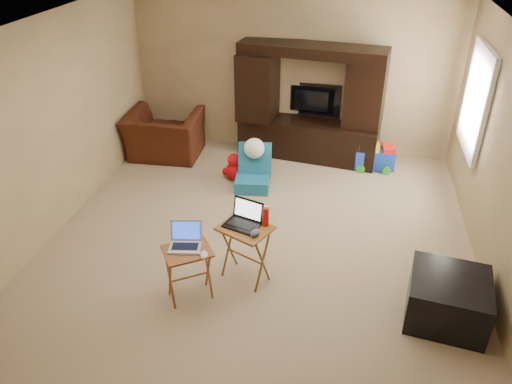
% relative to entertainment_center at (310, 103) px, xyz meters
% --- Properties ---
extents(floor, '(5.50, 5.50, 0.00)m').
position_rel_entertainment_center_xyz_m(floor, '(-0.31, -2.45, -0.89)').
color(floor, tan).
rests_on(floor, ground).
extents(ceiling, '(5.50, 5.50, 0.00)m').
position_rel_entertainment_center_xyz_m(ceiling, '(-0.31, -2.45, 1.61)').
color(ceiling, silver).
rests_on(ceiling, ground).
extents(wall_back, '(5.00, 0.00, 5.00)m').
position_rel_entertainment_center_xyz_m(wall_back, '(-0.31, 0.30, 0.36)').
color(wall_back, tan).
rests_on(wall_back, ground).
extents(wall_front, '(5.00, 0.00, 5.00)m').
position_rel_entertainment_center_xyz_m(wall_front, '(-0.31, -5.20, 0.36)').
color(wall_front, tan).
rests_on(wall_front, ground).
extents(wall_left, '(0.00, 5.50, 5.50)m').
position_rel_entertainment_center_xyz_m(wall_left, '(-2.81, -2.45, 0.36)').
color(wall_left, tan).
rests_on(wall_left, ground).
extents(wall_right, '(0.00, 5.50, 5.50)m').
position_rel_entertainment_center_xyz_m(wall_right, '(2.19, -2.45, 0.36)').
color(wall_right, tan).
rests_on(wall_right, ground).
extents(window_pane, '(0.00, 1.20, 1.20)m').
position_rel_entertainment_center_xyz_m(window_pane, '(2.17, -0.90, 0.51)').
color(window_pane, white).
rests_on(window_pane, ground).
extents(window_frame, '(0.06, 1.14, 1.34)m').
position_rel_entertainment_center_xyz_m(window_frame, '(2.15, -0.90, 0.51)').
color(window_frame, white).
rests_on(window_frame, ground).
extents(entertainment_center, '(2.23, 0.84, 1.78)m').
position_rel_entertainment_center_xyz_m(entertainment_center, '(0.00, 0.00, 0.00)').
color(entertainment_center, black).
rests_on(entertainment_center, floor).
extents(television, '(0.91, 0.20, 0.52)m').
position_rel_entertainment_center_xyz_m(television, '(-0.00, 0.21, -0.04)').
color(television, black).
rests_on(television, entertainment_center).
extents(recliner, '(1.15, 1.02, 0.73)m').
position_rel_entertainment_center_xyz_m(recliner, '(-2.22, -0.43, -0.53)').
color(recliner, '#4A1F10').
rests_on(recliner, floor).
extents(child_rocker, '(0.53, 0.59, 0.63)m').
position_rel_entertainment_center_xyz_m(child_rocker, '(-0.65, -1.19, -0.58)').
color(child_rocker, '#1A6791').
rests_on(child_rocker, floor).
extents(plush_toy, '(0.37, 0.31, 0.41)m').
position_rel_entertainment_center_xyz_m(plush_toy, '(-0.97, -0.98, -0.68)').
color(plush_toy, red).
rests_on(plush_toy, floor).
extents(push_toy, '(0.64, 0.48, 0.45)m').
position_rel_entertainment_center_xyz_m(push_toy, '(1.05, -0.24, -0.67)').
color(push_toy, '#183CC0').
rests_on(push_toy, floor).
extents(ottoman, '(0.83, 0.83, 0.47)m').
position_rel_entertainment_center_xyz_m(ottoman, '(1.71, -3.35, -0.65)').
color(ottoman, black).
rests_on(ottoman, floor).
extents(tray_table_left, '(0.58, 0.56, 0.59)m').
position_rel_entertainment_center_xyz_m(tray_table_left, '(-0.82, -3.55, -0.59)').
color(tray_table_left, brown).
rests_on(tray_table_left, floor).
extents(tray_table_right, '(0.63, 0.58, 0.66)m').
position_rel_entertainment_center_xyz_m(tray_table_right, '(-0.33, -3.14, -0.56)').
color(tray_table_right, '#915823').
rests_on(tray_table_right, floor).
extents(laptop_left, '(0.35, 0.31, 0.24)m').
position_rel_entertainment_center_xyz_m(laptop_left, '(-0.85, -3.52, -0.17)').
color(laptop_left, silver).
rests_on(laptop_left, tray_table_left).
extents(laptop_right, '(0.42, 0.38, 0.24)m').
position_rel_entertainment_center_xyz_m(laptop_right, '(-0.37, -3.12, -0.11)').
color(laptop_right, black).
rests_on(laptop_right, tray_table_right).
extents(mouse_left, '(0.11, 0.14, 0.05)m').
position_rel_entertainment_center_xyz_m(mouse_left, '(-0.63, -3.62, -0.27)').
color(mouse_left, silver).
rests_on(mouse_left, tray_table_left).
extents(mouse_right, '(0.13, 0.16, 0.05)m').
position_rel_entertainment_center_xyz_m(mouse_right, '(-0.20, -3.26, -0.20)').
color(mouse_right, '#3D3C41').
rests_on(mouse_right, tray_table_right).
extents(water_bottle, '(0.07, 0.07, 0.20)m').
position_rel_entertainment_center_xyz_m(water_bottle, '(-0.13, -3.06, -0.13)').
color(water_bottle, '#BA150B').
rests_on(water_bottle, tray_table_right).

